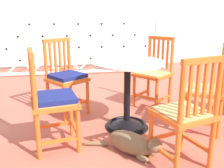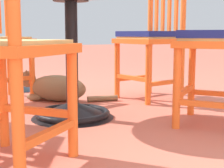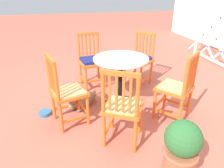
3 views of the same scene
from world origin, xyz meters
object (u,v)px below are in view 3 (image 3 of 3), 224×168
cafe_table (120,87)px  pet_water_bowl (45,113)px  orange_chair_tucked_in (66,93)px  orange_chair_facing_out (139,60)px  terracotta_planter (181,150)px  tabby_cat (83,101)px  orange_chair_by_planter (176,89)px  orange_chair_near_fence (123,108)px  orange_chair_at_corner (92,61)px

cafe_table → pet_water_bowl: 1.12m
orange_chair_tucked_in → pet_water_bowl: orange_chair_tucked_in is taller
orange_chair_facing_out → pet_water_bowl: 1.79m
terracotta_planter → orange_chair_facing_out: bearing=169.6°
terracotta_planter → pet_water_bowl: 1.87m
orange_chair_tucked_in → orange_chair_facing_out: (-0.92, 1.29, 0.01)m
orange_chair_facing_out → tabby_cat: 1.26m
orange_chair_by_planter → terracotta_planter: size_ratio=1.47×
pet_water_bowl → cafe_table: bearing=91.4°
orange_chair_by_planter → tabby_cat: orange_chair_by_planter is taller
orange_chair_tucked_in → terracotta_planter: (1.11, 0.92, -0.11)m
orange_chair_tucked_in → pet_water_bowl: 0.58m
orange_chair_near_fence → orange_chair_facing_out: bearing=153.1°
orange_chair_near_fence → orange_chair_at_corner: bearing=-176.3°
orange_chair_by_planter → pet_water_bowl: bearing=-105.7°
orange_chair_tucked_in → orange_chair_by_planter: (0.22, 1.37, 0.00)m
orange_chair_by_planter → orange_chair_near_fence: bearing=-70.3°
orange_chair_facing_out → terracotta_planter: 2.07m
orange_chair_near_fence → tabby_cat: bearing=-157.8°
orange_chair_near_fence → orange_chair_by_planter: size_ratio=1.00×
orange_chair_facing_out → orange_chair_at_corner: same height
orange_chair_by_planter → orange_chair_at_corner: size_ratio=1.00×
orange_chair_by_planter → orange_chair_at_corner: (-1.25, -0.90, 0.01)m
orange_chair_facing_out → terracotta_planter: orange_chair_facing_out is taller
tabby_cat → orange_chair_at_corner: bearing=160.3°
tabby_cat → terracotta_planter: terracotta_planter is taller
orange_chair_near_fence → tabby_cat: 0.98m
orange_chair_by_planter → orange_chair_facing_out: size_ratio=1.00×
orange_chair_tucked_in → orange_chair_facing_out: bearing=125.3°
cafe_table → tabby_cat: cafe_table is taller
cafe_table → orange_chair_by_planter: 0.79m
orange_chair_at_corner → orange_chair_facing_out: bearing=81.7°
pet_water_bowl → orange_chair_tucked_in: bearing=51.5°
cafe_table → pet_water_bowl: (0.03, -1.09, -0.26)m
cafe_table → pet_water_bowl: size_ratio=4.47×
orange_chair_near_fence → orange_chair_tucked_in: bearing=-131.5°
orange_chair_facing_out → terracotta_planter: bearing=-10.4°
orange_chair_tucked_in → orange_chair_near_fence: size_ratio=1.00×
orange_chair_near_fence → orange_chair_facing_out: same height
orange_chair_facing_out → tabby_cat: size_ratio=1.47×
orange_chair_near_fence → terracotta_planter: size_ratio=1.47×
orange_chair_tucked_in → orange_chair_at_corner: bearing=155.6°
orange_chair_facing_out → orange_chair_at_corner: 0.83m
orange_chair_near_fence → pet_water_bowl: (-0.76, -0.89, -0.41)m
orange_chair_at_corner → tabby_cat: (0.69, -0.25, -0.35)m
terracotta_planter → orange_chair_tucked_in: bearing=-140.5°
orange_chair_facing_out → pet_water_bowl: size_ratio=5.36×
pet_water_bowl → orange_chair_facing_out: bearing=112.4°
orange_chair_tucked_in → tabby_cat: (-0.35, 0.22, -0.34)m
orange_chair_at_corner → tabby_cat: orange_chair_at_corner is taller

